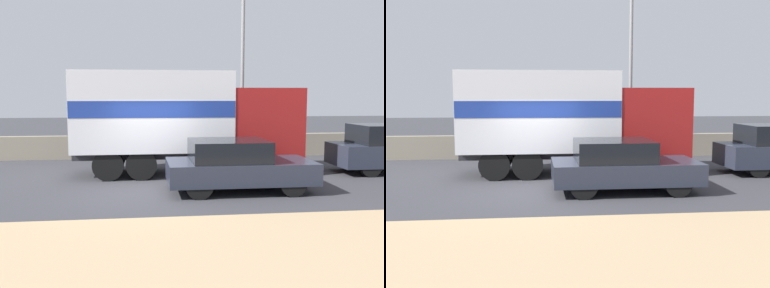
% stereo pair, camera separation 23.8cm
% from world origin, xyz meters
% --- Properties ---
extents(ground_plane, '(80.00, 80.00, 0.00)m').
position_xyz_m(ground_plane, '(0.00, 0.00, 0.00)').
color(ground_plane, '#38383D').
extents(dirt_shoulder_foreground, '(60.00, 4.93, 0.04)m').
position_xyz_m(dirt_shoulder_foreground, '(0.00, -5.06, 0.02)').
color(dirt_shoulder_foreground, tan).
rests_on(dirt_shoulder_foreground, ground_plane).
extents(stone_wall_backdrop, '(60.00, 0.35, 0.95)m').
position_xyz_m(stone_wall_backdrop, '(0.00, 6.42, 0.48)').
color(stone_wall_backdrop, gray).
rests_on(stone_wall_backdrop, ground_plane).
extents(street_lamp, '(0.56, 0.28, 8.00)m').
position_xyz_m(street_lamp, '(3.73, 5.55, 4.56)').
color(street_lamp, gray).
rests_on(street_lamp, ground_plane).
extents(box_truck, '(7.33, 2.35, 3.35)m').
position_xyz_m(box_truck, '(0.95, 2.64, 1.90)').
color(box_truck, maroon).
rests_on(box_truck, ground_plane).
extents(car_hatchback, '(3.94, 1.87, 1.40)m').
position_xyz_m(car_hatchback, '(2.22, -0.18, 0.71)').
color(car_hatchback, '#282D3D').
rests_on(car_hatchback, ground_plane).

